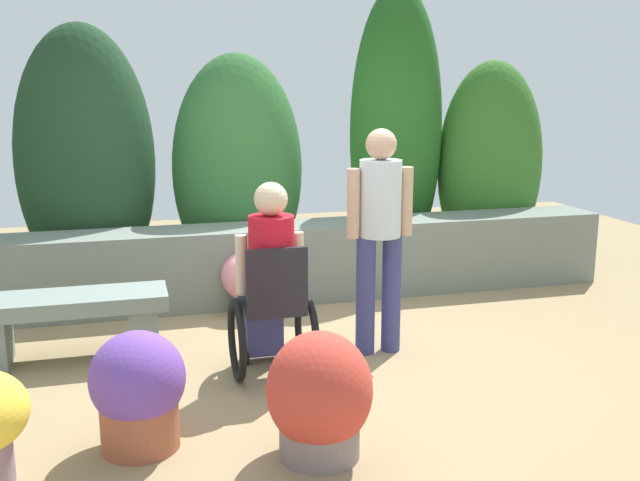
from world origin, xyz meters
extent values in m
plane|color=#978059|center=(0.00, 0.00, 0.00)|extent=(11.40, 11.40, 0.00)
cube|color=slate|center=(0.00, 1.45, 0.35)|extent=(6.52, 0.54, 0.69)
ellipsoid|color=#1E3D22|center=(-1.54, 2.17, 1.24)|extent=(1.25, 0.88, 2.48)
ellipsoid|color=#2E642E|center=(-0.13, 2.17, 1.12)|extent=(1.26, 0.88, 2.23)
ellipsoid|color=#235D1E|center=(1.50, 2.16, 1.46)|extent=(0.97, 0.68, 2.92)
ellipsoid|color=#336C24|center=(2.55, 2.10, 1.09)|extent=(1.15, 0.81, 2.18)
cube|color=gray|center=(-1.13, 0.38, 0.18)|extent=(0.20, 0.39, 0.37)
cube|color=gray|center=(-1.64, 0.38, 0.43)|extent=(1.37, 0.46, 0.11)
cube|color=black|center=(-0.31, -0.30, 0.50)|extent=(0.40, 0.40, 0.06)
cube|color=black|center=(-0.31, -0.48, 0.73)|extent=(0.40, 0.04, 0.40)
cube|color=black|center=(-0.31, 0.02, 0.10)|extent=(0.28, 0.12, 0.03)
torus|color=black|center=(-0.55, -0.30, 0.28)|extent=(0.05, 0.56, 0.56)
torus|color=black|center=(-0.07, -0.30, 0.28)|extent=(0.05, 0.56, 0.56)
cylinder|color=black|center=(-0.45, -0.05, 0.05)|extent=(0.03, 0.10, 0.10)
cylinder|color=black|center=(-0.17, -0.05, 0.05)|extent=(0.03, 0.10, 0.10)
cube|color=#3A3D73|center=(-0.31, -0.20, 0.61)|extent=(0.30, 0.40, 0.16)
cube|color=#3A3D73|center=(-0.31, 0.00, 0.27)|extent=(0.26, 0.14, 0.43)
cylinder|color=red|center=(-0.31, -0.32, 0.86)|extent=(0.30, 0.30, 0.50)
cylinder|color=beige|center=(-0.50, -0.26, 0.78)|extent=(0.08, 0.08, 0.40)
cylinder|color=beige|center=(-0.12, -0.26, 0.78)|extent=(0.08, 0.08, 0.40)
sphere|color=beige|center=(-0.31, -0.32, 1.22)|extent=(0.22, 0.22, 0.22)
cylinder|color=navy|center=(0.44, -0.05, 0.44)|extent=(0.14, 0.14, 0.87)
cylinder|color=navy|center=(0.64, -0.05, 0.44)|extent=(0.14, 0.14, 0.87)
cylinder|color=silver|center=(0.54, -0.05, 1.15)|extent=(0.30, 0.30, 0.55)
cylinder|color=tan|center=(0.34, -0.05, 1.12)|extent=(0.09, 0.09, 0.49)
cylinder|color=tan|center=(0.74, -0.05, 1.12)|extent=(0.09, 0.09, 0.49)
sphere|color=tan|center=(0.54, -0.05, 1.53)|extent=(0.22, 0.22, 0.22)
cylinder|color=gray|center=(-0.29, -1.43, 0.10)|extent=(0.43, 0.43, 0.20)
ellipsoid|color=#155929|center=(-0.29, -1.43, 0.28)|extent=(0.47, 0.47, 0.22)
ellipsoid|color=#CC3E30|center=(-0.29, -1.43, 0.38)|extent=(0.56, 0.56, 0.63)
cylinder|color=#5B5A48|center=(-0.22, 1.13, 0.11)|extent=(0.32, 0.32, 0.21)
ellipsoid|color=#2B721F|center=(-0.22, 1.13, 0.26)|extent=(0.35, 0.35, 0.15)
ellipsoid|color=pink|center=(-0.22, 1.13, 0.33)|extent=(0.47, 0.47, 0.43)
cylinder|color=#9E5237|center=(-1.20, -1.08, 0.13)|extent=(0.42, 0.42, 0.26)
ellipsoid|color=#283D17|center=(-1.20, -1.08, 0.32)|extent=(0.47, 0.47, 0.18)
ellipsoid|color=#6C43A8|center=(-1.20, -1.08, 0.40)|extent=(0.51, 0.51, 0.51)
camera|label=1|loc=(-1.23, -4.88, 1.96)|focal=41.00mm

